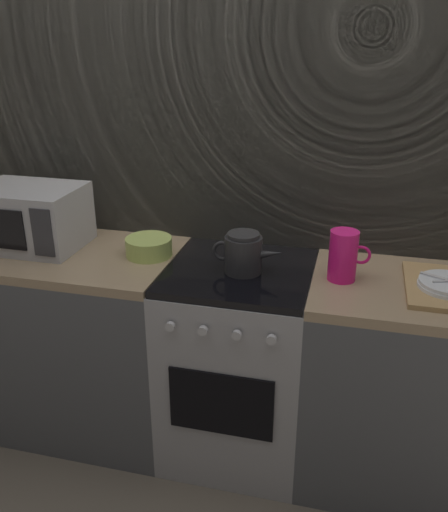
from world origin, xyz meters
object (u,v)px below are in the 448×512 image
at_px(microwave, 30,217).
at_px(mixing_bowl, 149,247).
at_px(stove_unit, 238,362).
at_px(kettle, 243,253).
at_px(pitcher, 343,256).
at_px(dish_pile, 447,287).

height_order(microwave, mixing_bowl, microwave).
height_order(stove_unit, kettle, kettle).
relative_size(stove_unit, mixing_bowl, 4.50).
bearing_deg(microwave, pitcher, -1.24).
xyz_separation_m(stove_unit, mixing_bowl, (-0.41, 0.05, 0.49)).
distance_m(microwave, pitcher, 1.38).
bearing_deg(microwave, stove_unit, -1.80).
bearing_deg(kettle, microwave, 176.86).
relative_size(kettle, mixing_bowl, 1.42).
relative_size(kettle, pitcher, 1.42).
relative_size(stove_unit, pitcher, 4.50).
bearing_deg(mixing_bowl, dish_pile, -2.64).
bearing_deg(stove_unit, pitcher, 0.07).
bearing_deg(pitcher, mixing_bowl, 176.86).
bearing_deg(dish_pile, stove_unit, 179.27).
distance_m(stove_unit, kettle, 0.53).
bearing_deg(mixing_bowl, pitcher, -3.14).
bearing_deg(kettle, pitcher, 3.57).
xyz_separation_m(microwave, mixing_bowl, (0.55, 0.02, -0.10)).
xyz_separation_m(stove_unit, dish_pile, (0.80, -0.01, 0.47)).
distance_m(kettle, mixing_bowl, 0.44).
distance_m(microwave, dish_pile, 1.77).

